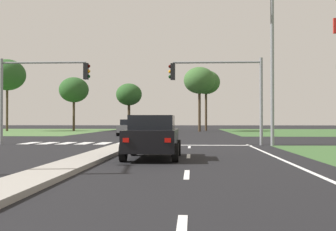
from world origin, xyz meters
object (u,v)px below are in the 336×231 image
object	(u,v)px
car_black_fourth	(153,137)
treeline_third	(129,95)
car_grey_third	(130,127)
treeline_fourth	(199,81)
pedestrian_at_median	(155,123)
car_navy_near	(146,125)
treeline_second	(74,90)
traffic_signal_near_left	(36,84)
treeline_near	(7,75)
street_lamp_second	(269,54)
traffic_signal_near_right	(224,84)
treeline_fifth	(206,82)

from	to	relation	value
car_black_fourth	treeline_third	distance (m)	46.82
car_grey_third	car_black_fourth	xyz separation A→B (m)	(4.36, -25.14, 0.04)
car_black_fourth	treeline_fourth	xyz separation A→B (m)	(2.42, 40.78, 5.69)
pedestrian_at_median	car_navy_near	bearing A→B (deg)	-83.04
treeline_second	treeline_third	world-z (taller)	treeline_second
traffic_signal_near_left	treeline_near	bearing A→B (deg)	115.39
car_black_fourth	treeline_second	bearing A→B (deg)	108.55
car_grey_third	treeline_third	size ratio (longest dim) A/B	0.68
traffic_signal_near_left	street_lamp_second	bearing A→B (deg)	-2.95
treeline_near	treeline_third	size ratio (longest dim) A/B	1.45
car_grey_third	treeline_fourth	distance (m)	17.98
car_navy_near	traffic_signal_near_right	distance (m)	33.10
car_black_fourth	treeline_fourth	distance (m)	41.25
traffic_signal_near_right	pedestrian_at_median	world-z (taller)	traffic_signal_near_right
street_lamp_second	pedestrian_at_median	distance (m)	20.34
traffic_signal_near_left	treeline_near	distance (m)	36.56
car_black_fourth	pedestrian_at_median	size ratio (longest dim) A/B	2.68
traffic_signal_near_right	treeline_third	xyz separation A→B (m)	(-10.70, 36.65, 1.52)
car_black_fourth	street_lamp_second	xyz separation A→B (m)	(5.73, 8.70, 4.31)
treeline_third	car_grey_third	bearing A→B (deg)	-81.74
car_black_fourth	treeline_fourth	size ratio (longest dim) A/B	0.53
traffic_signal_near_right	treeline_fifth	world-z (taller)	treeline_fifth
car_black_fourth	treeline_third	xyz separation A→B (m)	(-7.39, 46.04, 4.23)
pedestrian_at_median	street_lamp_second	bearing A→B (deg)	110.87
car_black_fourth	treeline_fifth	size ratio (longest dim) A/B	0.52
car_navy_near	treeline_second	distance (m)	11.09
street_lamp_second	pedestrian_at_median	xyz separation A→B (m)	(-7.89, 18.31, -4.00)
treeline_second	treeline_fifth	xyz separation A→B (m)	(17.85, 2.41, 1.14)
car_black_fourth	treeline_third	world-z (taller)	treeline_third
traffic_signal_near_right	treeline_near	distance (m)	42.44
treeline_fourth	traffic_signal_near_right	bearing A→B (deg)	-88.37
car_grey_third	treeline_second	size ratio (longest dim) A/B	0.62
car_navy_near	treeline_near	distance (m)	19.92
car_grey_third	street_lamp_second	distance (m)	19.77
treeline_third	treeline_fifth	distance (m)	10.93
street_lamp_second	treeline_fifth	xyz separation A→B (m)	(-2.32, 36.78, 1.54)
treeline_second	treeline_third	size ratio (longest dim) A/B	1.09
car_navy_near	car_black_fourth	size ratio (longest dim) A/B	0.95
street_lamp_second	car_navy_near	bearing A→B (deg)	107.44
pedestrian_at_median	treeline_second	bearing A→B (deg)	-55.03
car_grey_third	traffic_signal_near_right	distance (m)	17.73
car_black_fourth	pedestrian_at_median	world-z (taller)	pedestrian_at_median
street_lamp_second	treeline_third	world-z (taller)	street_lamp_second
car_grey_third	treeline_second	xyz separation A→B (m)	(-10.09, 17.93, 4.75)
street_lamp_second	treeline_near	bearing A→B (deg)	130.88
car_grey_third	traffic_signal_near_right	bearing A→B (deg)	115.97
car_black_fourth	traffic_signal_near_left	bearing A→B (deg)	129.38
traffic_signal_near_left	treeline_third	size ratio (longest dim) A/B	0.81
car_navy_near	car_black_fourth	distance (m)	41.68
treeline_fourth	treeline_third	bearing A→B (deg)	151.81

